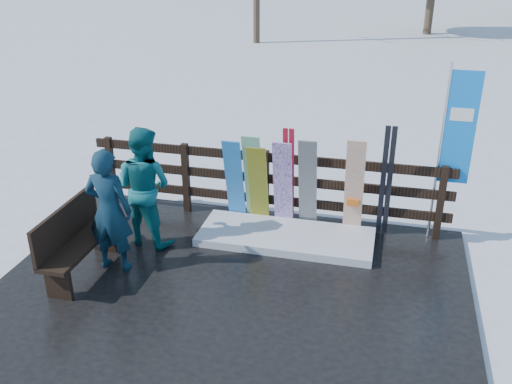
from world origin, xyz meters
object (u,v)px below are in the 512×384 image
(person_back, at_px, (144,186))
(snowboard_5, at_px, (354,188))
(bench, at_px, (75,238))
(snowboard_4, at_px, (308,185))
(snowboard_2, at_px, (258,186))
(rental_flag, at_px, (455,135))
(snowboard_1, at_px, (253,180))
(person_front, at_px, (109,211))
(snowboard_0, at_px, (235,181))
(snowboard_3, at_px, (283,185))

(person_back, bearing_deg, snowboard_5, -150.71)
(bench, relative_size, snowboard_4, 0.97)
(snowboard_2, bearing_deg, rental_flag, 5.67)
(snowboard_1, bearing_deg, bench, -135.76)
(person_front, bearing_deg, bench, 28.31)
(bench, xyz_separation_m, snowboard_2, (2.00, 1.88, 0.15))
(person_back, bearing_deg, snowboard_1, -135.31)
(snowboard_0, distance_m, snowboard_3, 0.75)
(snowboard_0, xyz_separation_m, person_front, (-1.23, -1.65, 0.15))
(bench, xyz_separation_m, snowboard_5, (3.43, 1.88, 0.26))
(bench, height_order, snowboard_2, snowboard_2)
(snowboard_2, xyz_separation_m, snowboard_5, (1.43, 0.00, 0.11))
(snowboard_3, xyz_separation_m, snowboard_5, (1.05, 0.00, 0.05))
(snowboard_3, relative_size, snowboard_4, 0.95)
(snowboard_2, distance_m, snowboard_4, 0.76)
(snowboard_1, bearing_deg, snowboard_2, -0.00)
(snowboard_0, relative_size, snowboard_5, 0.92)
(snowboard_1, height_order, snowboard_2, snowboard_1)
(snowboard_1, distance_m, snowboard_5, 1.50)
(snowboard_0, bearing_deg, person_front, -126.73)
(snowboard_2, distance_m, snowboard_3, 0.38)
(snowboard_0, bearing_deg, bench, -131.01)
(snowboard_2, relative_size, snowboard_5, 0.87)
(snowboard_0, height_order, snowboard_3, snowboard_3)
(person_back, bearing_deg, rental_flag, -152.21)
(person_front, bearing_deg, snowboard_3, -141.68)
(person_front, relative_size, person_back, 0.97)
(bench, distance_m, snowboard_0, 2.49)
(snowboard_3, xyz_separation_m, person_front, (-1.98, -1.65, 0.13))
(snowboard_0, relative_size, person_front, 0.85)
(snowboard_4, bearing_deg, snowboard_2, 180.00)
(snowboard_3, bearing_deg, person_back, -154.75)
(bench, bearing_deg, person_front, 29.77)
(bench, distance_m, snowboard_5, 3.92)
(snowboard_2, xyz_separation_m, person_front, (-1.60, -1.65, 0.19))
(snowboard_0, distance_m, person_back, 1.39)
(snowboard_0, relative_size, snowboard_2, 1.06)
(rental_flag, bearing_deg, snowboard_0, -175.01)
(snowboard_0, bearing_deg, rental_flag, 4.99)
(bench, distance_m, snowboard_3, 3.04)
(snowboard_2, height_order, person_back, person_back)
(snowboard_0, relative_size, person_back, 0.82)
(snowboard_2, height_order, snowboard_5, snowboard_5)
(bench, relative_size, person_front, 0.88)
(person_back, bearing_deg, person_front, 91.91)
(snowboard_0, bearing_deg, snowboard_1, 0.00)
(snowboard_4, xyz_separation_m, person_back, (-2.20, -0.86, 0.12))
(snowboard_5, distance_m, rental_flag, 1.56)
(bench, bearing_deg, person_back, 61.46)
(snowboard_4, bearing_deg, snowboard_3, 180.00)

